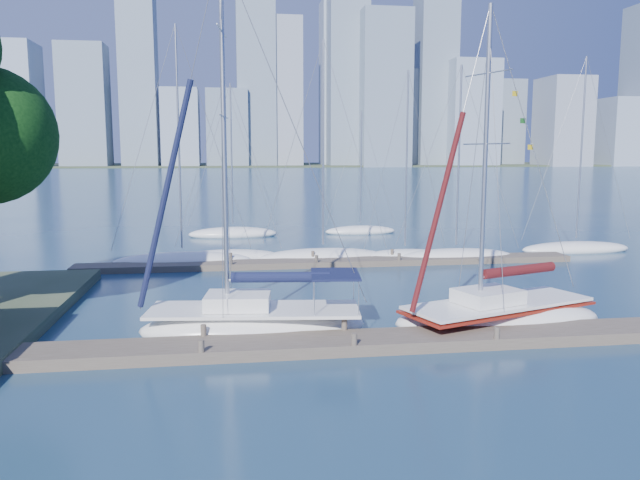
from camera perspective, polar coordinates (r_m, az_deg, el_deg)
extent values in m
plane|color=#17304C|center=(22.00, 2.66, -9.87)|extent=(700.00, 700.00, 0.00)
cube|color=#4F453A|center=(21.94, 2.67, -9.37)|extent=(26.00, 2.00, 0.40)
cube|color=#4F453A|center=(37.63, 1.02, -2.07)|extent=(30.00, 1.80, 0.36)
cube|color=#38472D|center=(340.65, -7.69, 6.76)|extent=(800.00, 100.00, 1.50)
ellipsoid|color=white|center=(23.70, -6.03, -7.97)|extent=(8.69, 3.73, 1.48)
cube|color=white|center=(23.52, -6.05, -6.35)|extent=(8.05, 3.44, 0.12)
cube|color=white|center=(23.50, -7.51, -5.53)|extent=(2.56, 2.06, 0.54)
cylinder|color=silver|center=(22.91, -8.78, 9.51)|extent=(0.18, 0.18, 12.81)
cylinder|color=silver|center=(23.21, -3.61, -3.65)|extent=(3.97, 0.57, 0.10)
cylinder|color=black|center=(23.19, -3.61, -3.41)|extent=(3.69, 0.82, 0.39)
cube|color=black|center=(23.19, 1.39, -3.15)|extent=(2.04, 2.54, 0.08)
ellipsoid|color=white|center=(25.59, 15.98, -7.04)|extent=(8.75, 5.33, 1.46)
cube|color=white|center=(25.43, 16.04, -5.56)|extent=(8.10, 4.92, 0.12)
cube|color=white|center=(24.96, 15.10, -4.98)|extent=(2.79, 2.44, 0.53)
cylinder|color=silver|center=(24.09, 14.86, 7.18)|extent=(0.18, 0.18, 11.08)
cylinder|color=silver|center=(25.89, 17.73, -2.86)|extent=(3.75, 1.40, 0.10)
cylinder|color=#470F0F|center=(25.87, 17.74, -2.65)|extent=(3.55, 1.57, 0.39)
cube|color=maroon|center=(25.47, 16.02, -5.92)|extent=(8.30, 5.08, 0.10)
ellipsoid|color=white|center=(38.74, -12.46, -1.92)|extent=(8.35, 2.43, 1.16)
cylinder|color=silver|center=(38.19, -12.79, 9.05)|extent=(0.13, 0.13, 13.06)
ellipsoid|color=white|center=(39.85, -8.39, -1.59)|extent=(7.10, 3.39, 1.00)
cylinder|color=silver|center=(39.32, -8.57, 6.74)|extent=(0.11, 0.11, 10.10)
ellipsoid|color=white|center=(39.29, 0.29, -1.60)|extent=(8.30, 5.36, 1.15)
cylinder|color=silver|center=(38.75, 0.29, 8.77)|extent=(0.13, 0.13, 12.46)
ellipsoid|color=white|center=(40.12, 7.76, -1.52)|extent=(5.84, 2.78, 0.97)
cylinder|color=silver|center=(39.58, 7.93, 7.30)|extent=(0.11, 0.11, 10.89)
ellipsoid|color=white|center=(40.38, 12.31, -1.54)|extent=(7.87, 4.58, 1.10)
cylinder|color=silver|center=(39.85, 12.58, 7.47)|extent=(0.12, 0.12, 11.04)
ellipsoid|color=white|center=(46.25, 22.34, -0.77)|extent=(7.87, 2.52, 1.06)
cylinder|color=silver|center=(45.78, 22.79, 7.69)|extent=(0.12, 0.12, 12.09)
ellipsoid|color=white|center=(51.11, -7.95, 0.55)|extent=(7.24, 2.67, 1.15)
cylinder|color=silver|center=(50.69, -8.09, 7.75)|extent=(0.13, 0.13, 11.15)
ellipsoid|color=white|center=(52.74, 3.72, 0.80)|extent=(6.10, 2.34, 0.97)
cylinder|color=silver|center=(52.35, 3.77, 6.63)|extent=(0.11, 0.11, 9.30)
cube|color=#8394A9|center=(319.04, -25.70, 11.00)|extent=(15.66, 23.42, 55.81)
cube|color=slate|center=(315.72, -20.73, 11.36)|extent=(21.29, 17.63, 56.42)
cube|color=#8691A1|center=(333.12, -16.07, 9.98)|extent=(14.88, 17.61, 40.43)
cube|color=#8394A9|center=(306.48, -12.61, 9.94)|extent=(17.18, 19.81, 36.59)
cube|color=slate|center=(307.46, -8.48, 10.05)|extent=(19.62, 16.86, 36.75)
cube|color=#8691A1|center=(312.41, -3.72, 13.25)|extent=(21.57, 14.99, 71.19)
cube|color=#8394A9|center=(331.83, 1.47, 13.98)|extent=(15.52, 17.46, 83.10)
cube|color=slate|center=(309.79, 5.90, 13.50)|extent=(23.51, 18.95, 73.68)
cube|color=#8691A1|center=(329.86, 8.67, 10.90)|extent=(14.55, 17.11, 48.25)
cube|color=#8394A9|center=(323.75, 13.68, 11.14)|extent=(23.86, 18.80, 51.83)
cube|color=slate|center=(363.37, 16.53, 10.20)|extent=(16.60, 17.52, 45.98)
cube|color=#8691A1|center=(343.80, 21.30, 10.00)|extent=(21.49, 23.94, 44.29)
cube|color=#8394A9|center=(359.57, 25.52, 8.88)|extent=(15.62, 21.38, 34.55)
cube|color=slate|center=(316.70, -16.32, 16.12)|extent=(16.58, 18.00, 106.78)
cube|color=slate|center=(314.00, -5.91, 16.02)|extent=(18.38, 18.00, 101.89)
cube|color=slate|center=(319.90, 2.52, 16.78)|extent=(19.25, 18.00, 111.61)
cube|color=slate|center=(329.61, 10.46, 14.30)|extent=(18.85, 18.00, 87.69)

